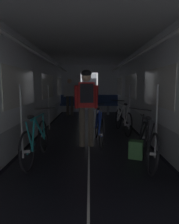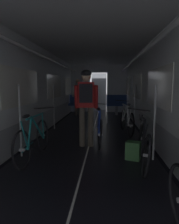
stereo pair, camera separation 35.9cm
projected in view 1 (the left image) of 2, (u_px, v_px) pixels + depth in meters
train_car_shell at (90, 73)px, 5.19m from camera, size 3.14×12.34×2.57m
bench_seat_far_left at (71, 103)px, 9.77m from camera, size 0.98×0.51×0.95m
bench_seat_far_right at (108, 103)px, 9.77m from camera, size 0.98×0.51×0.95m
bicycle_black at (147, 142)px, 3.64m from camera, size 0.44×1.69×0.95m
bicycle_white at (123, 120)px, 5.96m from camera, size 0.46×1.69×0.95m
bicycle_teal at (37, 140)px, 3.75m from camera, size 0.44×1.69×0.95m
person_cyclist_aisle at (87, 100)px, 4.53m from camera, size 0.54×0.40×1.73m
bicycle_blue_in_aisle at (99, 128)px, 4.88m from camera, size 0.44×1.69×0.95m
person_standing_near_bench at (70, 94)px, 9.35m from camera, size 0.53×0.23×1.69m
backpack_on_floor at (136, 150)px, 3.89m from camera, size 0.31×0.27×0.34m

